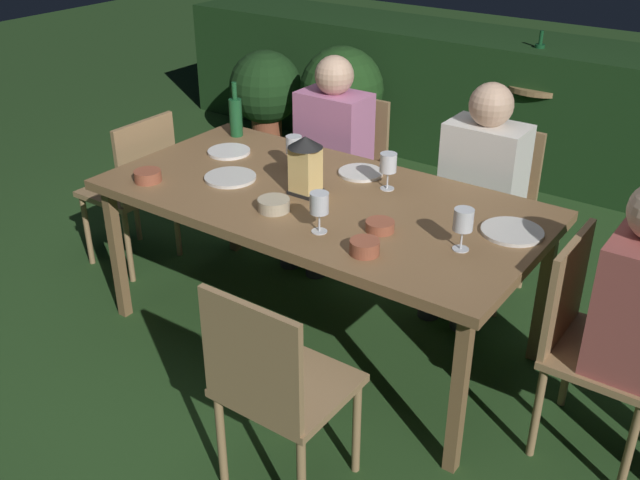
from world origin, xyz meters
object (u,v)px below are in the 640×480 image
Objects in this scene: wine_glass_c at (294,147)px; bowl_bread at (274,204)px; plate_a at (229,152)px; potted_plant_corner at (342,97)px; wine_glass_a at (388,165)px; ice_bucket at (543,69)px; chair_side_right_b at (490,204)px; plate_b at (512,232)px; wine_glass_b at (319,205)px; side_table at (536,116)px; bowl_olives at (380,226)px; bowl_dip at (365,247)px; person_in_cream at (477,189)px; chair_head_far at (590,338)px; bowl_salad at (148,176)px; lantern_centerpiece at (305,162)px; potted_plant_by_hedge at (266,90)px; plate_d at (361,173)px; chair_side_right_a at (346,166)px; person_in_pink at (327,151)px; green_bottle_on_table at (236,116)px; chair_head_near at (135,185)px; dining_table at (320,205)px; wine_glass_d at (463,222)px; chair_side_left_b at (275,384)px.

bowl_bread is (0.20, -0.41, -0.09)m from wine_glass_c.
potted_plant_corner is (-0.50, 1.76, -0.24)m from plate_a.
ice_bucket is at bearing 92.81° from wine_glass_a.
plate_b is (0.39, -0.74, 0.27)m from chair_side_right_b.
side_table is at bearing 92.14° from wine_glass_b.
bowl_dip reaches higher than bowl_olives.
wine_glass_a is at bearing 116.72° from bowl_olives.
person_in_cream reaches higher than side_table.
bowl_salad is (-1.97, -0.33, 0.29)m from chair_head_far.
lantern_centerpiece reaches higher than plate_a.
wine_glass_b is at bearing -142.62° from bowl_olives.
bowl_olives is 2.64m from side_table.
potted_plant_by_hedge is (-2.33, 1.03, -0.04)m from chair_side_right_b.
wine_glass_c reaches higher than plate_a.
bowl_dip is (-0.39, -0.48, 0.02)m from plate_b.
plate_a is at bearing -167.63° from plate_d.
bowl_olives is at bearing -147.06° from plate_b.
chair_side_right_b is at bearing -23.91° from potted_plant_by_hedge.
bowl_salad is 2.94m from side_table.
side_table is at bearing 15.47° from potted_plant_by_hedge.
wine_glass_a is (0.65, -0.66, 0.38)m from chair_side_right_a.
person_in_pink is (-0.89, 0.00, 0.00)m from person_in_cream.
plate_b is at bearing -41.57° from potted_plant_corner.
bowl_salad is (-0.94, -0.56, -0.09)m from wine_glass_a.
plate_b is at bearing -72.39° from ice_bucket.
potted_plant_corner is at bearing 141.38° from chair_head_far.
bowl_olives is (1.20, -0.51, -0.09)m from green_bottle_on_table.
person_in_cream is 6.80× the size of wine_glass_c.
chair_head_near reaches higher than plate_a.
chair_side_right_a is at bearing 112.65° from lantern_centerpiece.
bowl_dip is (0.44, -0.34, 0.08)m from dining_table.
lantern_centerpiece is at bearing 25.02° from bowl_salad.
person_in_pink is 5.47× the size of plate_d.
plate_a is (-0.88, -0.08, -0.11)m from wine_glass_a.
wine_glass_d is (-0.51, -0.10, 0.38)m from chair_head_far.
plate_a is 2.44m from ice_bucket.
chair_head_near is 5.15× the size of wine_glass_c.
lantern_centerpiece is 1.57× the size of wine_glass_d.
plate_d is 0.59m from bowl_olives.
plate_d is (-0.82, 0.16, 0.00)m from plate_b.
chair_head_far is 6.98× the size of bowl_salad.
wine_glass_c is at bearing 9.87° from chair_head_near.
potted_plant_by_hedge is (-2.28, 2.06, -0.32)m from bowl_olives.
wine_glass_c reaches higher than bowl_salad.
bowl_dip is at bearing -75.47° from bowl_olives.
green_bottle_on_table is 1.72× the size of wine_glass_c.
side_table is at bearing 71.56° from plate_a.
ice_bucket is (-0.11, 2.76, -0.07)m from wine_glass_b.
wine_glass_d is 0.19× the size of potted_plant_corner.
ice_bucket is (-0.35, 3.36, 0.31)m from chair_side_left_b.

